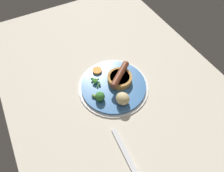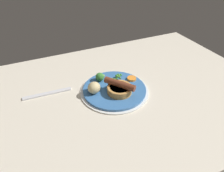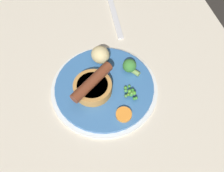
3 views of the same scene
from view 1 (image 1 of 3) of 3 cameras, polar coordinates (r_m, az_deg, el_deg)
dining_table at (r=80.14cm, az=-0.73°, el=2.36°), size 110.00×80.00×3.00cm
dinner_plate at (r=75.13cm, az=0.45°, el=-0.05°), size 26.36×26.36×1.40cm
sausage_pudding at (r=74.16cm, az=2.22°, el=2.44°), size 9.17×11.05×4.99cm
pea_pile at (r=74.34cm, az=-4.79°, el=1.39°), size 4.40×2.92×1.86cm
broccoli_floret_near at (r=69.76cm, az=-3.57°, el=-3.00°), size 4.53×4.07×3.43cm
potato_chunk_1 at (r=68.60cm, az=3.06°, el=-3.61°), size 6.46×6.32×4.39cm
carrot_slice_0 at (r=78.36cm, az=-4.27°, el=4.43°), size 4.18×4.18×0.90cm
fork at (r=64.26cm, az=4.08°, el=-18.94°), size 18.06×2.58×0.60cm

